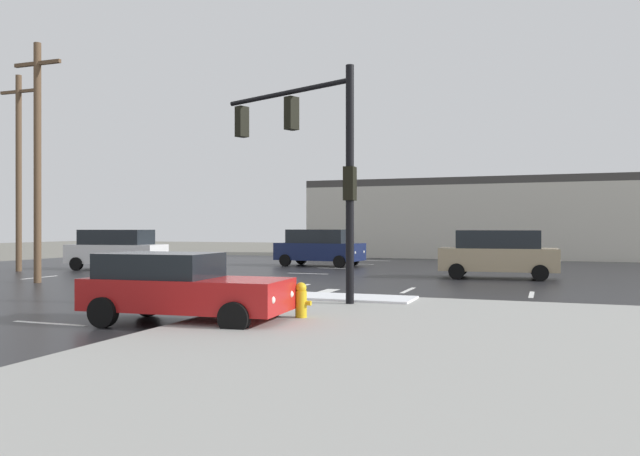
{
  "coord_description": "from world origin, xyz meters",
  "views": [
    {
      "loc": [
        10.48,
        -21.06,
        2.18
      ],
      "look_at": [
        -0.08,
        7.92,
        2.14
      ],
      "focal_mm": 35.13,
      "sensor_mm": 36.0,
      "label": 1
    }
  ],
  "objects_px": {
    "utility_pole_far": "(19,169)",
    "fire_hydrant": "(301,300)",
    "utility_pole_mid": "(37,158)",
    "sedan_red": "(180,287)",
    "traffic_signal_mast": "(314,150)",
    "suv_tan": "(498,253)",
    "suv_navy": "(320,247)",
    "suv_white": "(116,249)"
  },
  "relations": [
    {
      "from": "sedan_red",
      "to": "utility_pole_mid",
      "type": "height_order",
      "value": "utility_pole_mid"
    },
    {
      "from": "fire_hydrant",
      "to": "utility_pole_mid",
      "type": "xyz_separation_m",
      "value": [
        -13.4,
        5.94,
        4.35
      ]
    },
    {
      "from": "fire_hydrant",
      "to": "sedan_red",
      "type": "height_order",
      "value": "sedan_red"
    },
    {
      "from": "suv_tan",
      "to": "utility_pole_mid",
      "type": "xyz_separation_m",
      "value": [
        -16.67,
        -8.23,
        3.8
      ]
    },
    {
      "from": "suv_white",
      "to": "fire_hydrant",
      "type": "bearing_deg",
      "value": -47.21
    },
    {
      "from": "traffic_signal_mast",
      "to": "suv_tan",
      "type": "bearing_deg",
      "value": -89.27
    },
    {
      "from": "fire_hydrant",
      "to": "utility_pole_far",
      "type": "xyz_separation_m",
      "value": [
        -19.08,
        10.55,
        4.49
      ]
    },
    {
      "from": "fire_hydrant",
      "to": "utility_pole_mid",
      "type": "distance_m",
      "value": 15.29
    },
    {
      "from": "traffic_signal_mast",
      "to": "suv_tan",
      "type": "xyz_separation_m",
      "value": [
        4.2,
        10.86,
        -3.26
      ]
    },
    {
      "from": "fire_hydrant",
      "to": "sedan_red",
      "type": "xyz_separation_m",
      "value": [
        -2.46,
        -1.11,
        0.32
      ]
    },
    {
      "from": "suv_white",
      "to": "utility_pole_far",
      "type": "relative_size",
      "value": 0.52
    },
    {
      "from": "suv_tan",
      "to": "utility_pole_far",
      "type": "distance_m",
      "value": 22.98
    },
    {
      "from": "fire_hydrant",
      "to": "utility_pole_far",
      "type": "distance_m",
      "value": 22.26
    },
    {
      "from": "suv_navy",
      "to": "utility_pole_mid",
      "type": "distance_m",
      "value": 15.59
    },
    {
      "from": "fire_hydrant",
      "to": "suv_tan",
      "type": "distance_m",
      "value": 14.55
    },
    {
      "from": "traffic_signal_mast",
      "to": "fire_hydrant",
      "type": "height_order",
      "value": "traffic_signal_mast"
    },
    {
      "from": "traffic_signal_mast",
      "to": "sedan_red",
      "type": "relative_size",
      "value": 1.38
    },
    {
      "from": "sedan_red",
      "to": "utility_pole_mid",
      "type": "xyz_separation_m",
      "value": [
        -10.94,
        7.05,
        4.03
      ]
    },
    {
      "from": "fire_hydrant",
      "to": "utility_pole_far",
      "type": "bearing_deg",
      "value": 151.05
    },
    {
      "from": "suv_navy",
      "to": "utility_pole_far",
      "type": "relative_size",
      "value": 0.52
    },
    {
      "from": "utility_pole_mid",
      "to": "fire_hydrant",
      "type": "bearing_deg",
      "value": -23.92
    },
    {
      "from": "traffic_signal_mast",
      "to": "suv_navy",
      "type": "xyz_separation_m",
      "value": [
        -5.75,
        16.18,
        -3.26
      ]
    },
    {
      "from": "utility_pole_far",
      "to": "fire_hydrant",
      "type": "bearing_deg",
      "value": -28.95
    },
    {
      "from": "suv_white",
      "to": "suv_navy",
      "type": "height_order",
      "value": "same"
    },
    {
      "from": "suv_white",
      "to": "utility_pole_far",
      "type": "distance_m",
      "value": 6.02
    },
    {
      "from": "suv_tan",
      "to": "suv_navy",
      "type": "height_order",
      "value": "same"
    },
    {
      "from": "fire_hydrant",
      "to": "traffic_signal_mast",
      "type": "bearing_deg",
      "value": 105.74
    },
    {
      "from": "fire_hydrant",
      "to": "utility_pole_far",
      "type": "height_order",
      "value": "utility_pole_far"
    },
    {
      "from": "sedan_red",
      "to": "traffic_signal_mast",
      "type": "bearing_deg",
      "value": 67.25
    },
    {
      "from": "suv_white",
      "to": "utility_pole_mid",
      "type": "xyz_separation_m",
      "value": [
        1.94,
        -7.21,
        3.8
      ]
    },
    {
      "from": "sedan_red",
      "to": "utility_pole_far",
      "type": "height_order",
      "value": "utility_pole_far"
    },
    {
      "from": "fire_hydrant",
      "to": "suv_white",
      "type": "relative_size",
      "value": 0.16
    },
    {
      "from": "suv_tan",
      "to": "utility_pole_mid",
      "type": "distance_m",
      "value": 18.97
    },
    {
      "from": "sedan_red",
      "to": "utility_pole_mid",
      "type": "distance_m",
      "value": 13.63
    },
    {
      "from": "traffic_signal_mast",
      "to": "utility_pole_far",
      "type": "height_order",
      "value": "utility_pole_far"
    },
    {
      "from": "traffic_signal_mast",
      "to": "suv_white",
      "type": "distance_m",
      "value": 17.75
    },
    {
      "from": "traffic_signal_mast",
      "to": "fire_hydrant",
      "type": "bearing_deg",
      "value": 127.61
    },
    {
      "from": "suv_white",
      "to": "traffic_signal_mast",
      "type": "bearing_deg",
      "value": -40.95
    },
    {
      "from": "traffic_signal_mast",
      "to": "utility_pole_mid",
      "type": "height_order",
      "value": "utility_pole_mid"
    },
    {
      "from": "traffic_signal_mast",
      "to": "suv_tan",
      "type": "distance_m",
      "value": 12.09
    },
    {
      "from": "utility_pole_mid",
      "to": "traffic_signal_mast",
      "type": "bearing_deg",
      "value": -11.94
    },
    {
      "from": "utility_pole_far",
      "to": "suv_white",
      "type": "bearing_deg",
      "value": 34.86
    }
  ]
}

